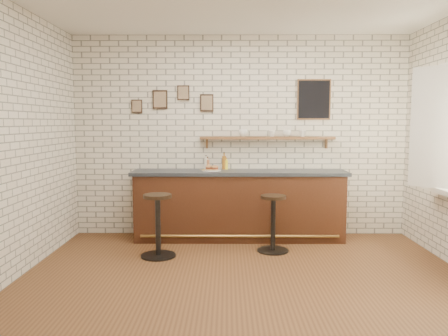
{
  "coord_description": "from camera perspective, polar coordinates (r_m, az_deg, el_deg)",
  "views": [
    {
      "loc": [
        -0.2,
        -4.61,
        1.71
      ],
      "look_at": [
        -0.23,
        0.9,
        1.13
      ],
      "focal_mm": 35.0,
      "sensor_mm": 36.0,
      "label": 1
    }
  ],
  "objects": [
    {
      "name": "shelf_cup_d",
      "position": [
        6.61,
        10.23,
        4.48
      ],
      "size": [
        0.14,
        0.14,
        0.1
      ],
      "primitive_type": "imported",
      "rotation": [
        0.0,
        0.0,
        0.52
      ],
      "color": "white",
      "rests_on": "wall_shelf"
    },
    {
      "name": "bitters_bottle_amber",
      "position": [
        6.53,
        0.02,
        0.74
      ],
      "size": [
        0.06,
        0.06,
        0.26
      ],
      "color": "#9A5D18",
      "rests_on": "bar_counter"
    },
    {
      "name": "wall_shelf",
      "position": [
        6.54,
        5.64,
        3.92
      ],
      "size": [
        2.0,
        0.18,
        0.18
      ],
      "color": "brown",
      "rests_on": "ground"
    },
    {
      "name": "sandwich_plate",
      "position": [
        6.35,
        -1.66,
        -0.3
      ],
      "size": [
        0.28,
        0.28,
        0.01
      ],
      "primitive_type": "cylinder",
      "color": "white",
      "rests_on": "bar_counter"
    },
    {
      "name": "condiment_bottle_yellow",
      "position": [
        6.53,
        0.28,
        0.47
      ],
      "size": [
        0.05,
        0.05,
        0.17
      ],
      "color": "yellow",
      "rests_on": "bar_counter"
    },
    {
      "name": "bar_stool_left",
      "position": [
        5.65,
        -8.63,
        -7.16
      ],
      "size": [
        0.45,
        0.45,
        0.81
      ],
      "color": "black",
      "rests_on": "ground"
    },
    {
      "name": "bar_stool_right",
      "position": [
        5.86,
        6.44,
        -6.95
      ],
      "size": [
        0.42,
        0.42,
        0.75
      ],
      "color": "black",
      "rests_on": "ground"
    },
    {
      "name": "shelf_cup_b",
      "position": [
        6.54,
        6.28,
        4.5
      ],
      "size": [
        0.13,
        0.13,
        0.09
      ],
      "primitive_type": "imported",
      "rotation": [
        0.0,
        0.0,
        1.06
      ],
      "color": "white",
      "rests_on": "wall_shelf"
    },
    {
      "name": "bar_counter",
      "position": [
        6.42,
        1.99,
        -4.82
      ],
      "size": [
        3.1,
        0.65,
        1.01
      ],
      "color": "#401F11",
      "rests_on": "ground"
    },
    {
      "name": "bitters_bottle_brown",
      "position": [
        6.54,
        -2.16,
        0.5
      ],
      "size": [
        0.06,
        0.06,
        0.19
      ],
      "color": "brown",
      "rests_on": "bar_counter"
    },
    {
      "name": "bitters_bottle_white",
      "position": [
        6.54,
        -2.35,
        0.58
      ],
      "size": [
        0.05,
        0.05,
        0.21
      ],
      "color": "silver",
      "rests_on": "bar_counter"
    },
    {
      "name": "shelf_cup_a",
      "position": [
        6.51,
        2.53,
        4.6
      ],
      "size": [
        0.19,
        0.19,
        0.11
      ],
      "primitive_type": "imported",
      "rotation": [
        0.0,
        0.0,
        0.64
      ],
      "color": "white",
      "rests_on": "wall_shelf"
    },
    {
      "name": "back_wall_decor",
      "position": [
        6.61,
        4.11,
        8.88
      ],
      "size": [
        2.96,
        0.02,
        0.56
      ],
      "color": "black",
      "rests_on": "ground"
    },
    {
      "name": "shelf_cup_c",
      "position": [
        6.57,
        8.23,
        4.51
      ],
      "size": [
        0.13,
        0.13,
        0.1
      ],
      "primitive_type": "imported",
      "rotation": [
        0.0,
        0.0,
        1.54
      ],
      "color": "white",
      "rests_on": "wall_shelf"
    },
    {
      "name": "potato_chips",
      "position": [
        6.35,
        -1.8,
        -0.23
      ],
      "size": [
        0.26,
        0.19,
        0.0
      ],
      "color": "gold",
      "rests_on": "sandwich_plate"
    },
    {
      "name": "ciabatta_sandwich",
      "position": [
        6.35,
        -1.58,
        0.05
      ],
      "size": [
        0.2,
        0.14,
        0.07
      ],
      "color": "tan",
      "rests_on": "sandwich_plate"
    },
    {
      "name": "ground",
      "position": [
        4.92,
        2.75,
        -14.38
      ],
      "size": [
        5.0,
        5.0,
        0.0
      ],
      "primitive_type": "plane",
      "color": "brown",
      "rests_on": "ground"
    }
  ]
}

